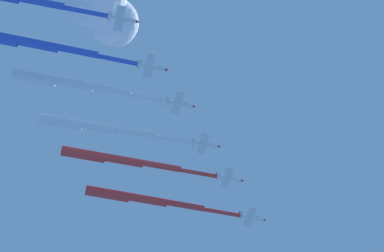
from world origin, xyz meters
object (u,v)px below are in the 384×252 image
(jet_starboard_inner, at_px, (98,127))
(jet_port_mid, at_px, (71,84))
(jet_starboard_mid, at_px, (35,44))
(jet_port_inner, at_px, (121,160))
(jet_lead, at_px, (145,199))

(jet_starboard_inner, xyz_separation_m, jet_port_mid, (-17.12, 0.84, 1.04))
(jet_starboard_mid, bearing_deg, jet_port_inner, -4.35)
(jet_port_inner, relative_size, jet_port_mid, 1.07)
(jet_port_mid, height_order, jet_starboard_mid, jet_port_mid)
(jet_port_mid, bearing_deg, jet_port_inner, -2.71)
(jet_port_inner, height_order, jet_starboard_mid, jet_port_inner)
(jet_lead, bearing_deg, jet_port_mid, 176.40)
(jet_lead, xyz_separation_m, jet_starboard_mid, (-65.98, 5.31, -0.61))
(jet_lead, relative_size, jet_starboard_mid, 1.08)
(jet_port_inner, relative_size, jet_starboard_mid, 1.07)
(jet_starboard_mid, bearing_deg, jet_starboard_inner, -5.14)
(jet_lead, height_order, jet_port_mid, jet_port_mid)
(jet_lead, xyz_separation_m, jet_port_mid, (-48.71, 3.06, 2.91))
(jet_port_inner, distance_m, jet_starboard_mid, 49.93)
(jet_port_mid, xyz_separation_m, jet_starboard_mid, (-17.27, 2.25, -3.51))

